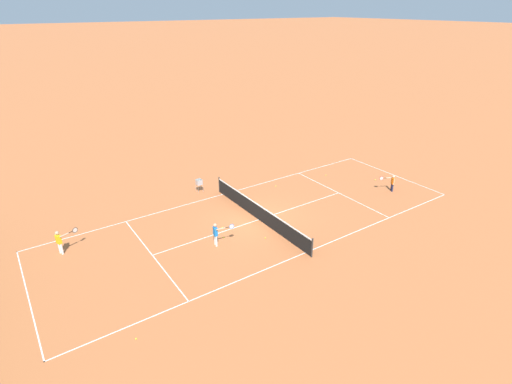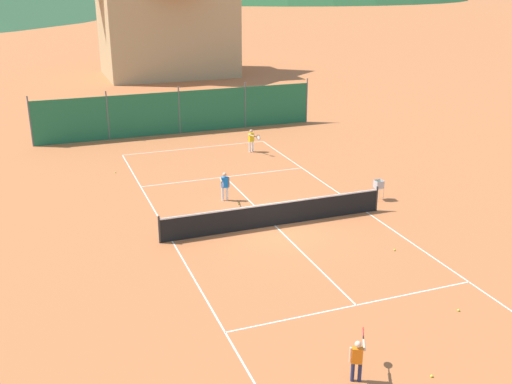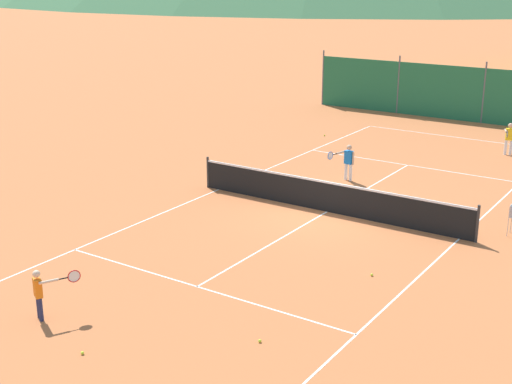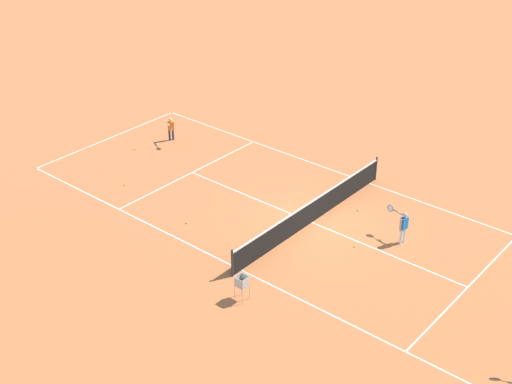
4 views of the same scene
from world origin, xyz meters
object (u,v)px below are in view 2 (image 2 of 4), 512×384
tennis_ball_by_net_left (222,223)px  tennis_ball_alley_right (239,204)px  tennis_net (275,214)px  tennis_ball_mid_court (432,376)px  player_far_baseline (225,185)px  alpine_chalet (166,13)px  player_near_baseline (252,139)px  tennis_ball_near_corner (459,310)px  tennis_ball_by_net_right (115,172)px  ball_hopper (379,185)px  tennis_ball_far_corner (395,250)px  player_near_service (357,357)px  tennis_ball_service_box (263,205)px

tennis_ball_by_net_left → tennis_ball_alley_right: size_ratio=1.00×
tennis_net → tennis_ball_by_net_left: 2.13m
tennis_ball_mid_court → player_far_baseline: bearing=94.4°
tennis_ball_mid_court → alpine_chalet: size_ratio=0.01×
player_near_baseline → tennis_ball_mid_court: size_ratio=19.31×
tennis_ball_near_corner → tennis_ball_by_net_right: bearing=114.4°
player_near_baseline → alpine_chalet: size_ratio=0.10×
ball_hopper → tennis_net: bearing=-168.4°
player_far_baseline → player_near_baseline: bearing=61.1°
player_far_baseline → tennis_ball_by_net_right: size_ratio=19.37×
tennis_ball_far_corner → player_far_baseline: bearing=120.9°
tennis_net → player_far_baseline: 3.46m
player_near_service → tennis_net: bearing=79.6°
ball_hopper → alpine_chalet: bearing=91.2°
tennis_ball_far_corner → tennis_ball_service_box: bearing=115.5°
tennis_ball_service_box → tennis_ball_by_net_left: 2.61m
player_far_baseline → tennis_ball_near_corner: 11.66m
player_far_baseline → tennis_ball_service_box: (1.36, -1.11, -0.71)m
player_far_baseline → tennis_ball_by_net_left: player_far_baseline is taller
tennis_ball_alley_right → tennis_ball_service_box: bearing=-26.7°
tennis_ball_by_net_left → ball_hopper: (7.18, 0.21, 0.63)m
player_near_baseline → tennis_ball_far_corner: bearing=-88.2°
tennis_ball_by_net_left → player_near_service: bearing=-89.2°
tennis_ball_alley_right → tennis_ball_near_corner: bearing=-72.9°
tennis_net → tennis_ball_near_corner: size_ratio=139.09×
tennis_ball_by_net_right → alpine_chalet: size_ratio=0.01×
player_far_baseline → tennis_ball_service_box: player_far_baseline is taller
tennis_net → player_near_service: player_near_service is taller
player_near_service → tennis_ball_mid_court: 1.97m
tennis_ball_alley_right → alpine_chalet: alpine_chalet is taller
player_near_baseline → tennis_ball_by_net_right: (-7.61, -1.10, -0.71)m
player_near_baseline → tennis_ball_mid_court: player_near_baseline is taller
player_near_baseline → tennis_ball_alley_right: player_near_baseline is taller
tennis_ball_by_net_left → alpine_chalet: alpine_chalet is taller
tennis_ball_mid_court → tennis_ball_alley_right: size_ratio=1.00×
player_near_service → player_near_baseline: player_near_baseline is taller
player_far_baseline → tennis_ball_alley_right: size_ratio=19.37×
player_near_service → tennis_ball_by_net_left: player_near_service is taller
tennis_ball_service_box → tennis_ball_mid_court: bearing=-91.5°
player_near_service → tennis_ball_near_corner: player_near_service is taller
alpine_chalet → tennis_net: bearing=-96.7°
tennis_ball_mid_court → tennis_ball_alley_right: bearing=92.8°
player_far_baseline → tennis_ball_far_corner: bearing=-59.1°
player_far_baseline → tennis_ball_alley_right: 1.03m
player_far_baseline → tennis_ball_by_net_right: bearing=124.9°
tennis_ball_service_box → tennis_ball_far_corner: same height
tennis_ball_near_corner → tennis_ball_alley_right: 10.91m
player_far_baseline → player_near_service: bearing=-93.3°
player_far_baseline → tennis_ball_alley_right: (0.41, -0.63, -0.71)m
tennis_ball_near_corner → tennis_ball_by_net_left: bearing=117.6°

